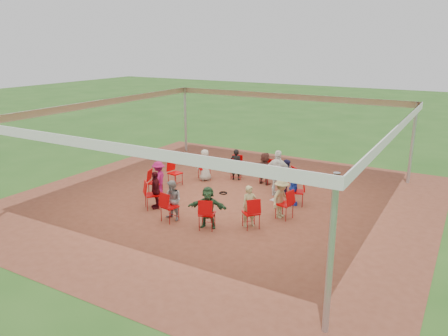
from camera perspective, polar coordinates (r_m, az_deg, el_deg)
The scene contains 29 objects.
ground at distance 14.50m, azimuth 0.01°, elevation -4.20°, with size 80.00×80.00×0.00m, color #265119.
dirt_patch at distance 14.49m, azimuth 0.01°, elevation -4.18°, with size 13.00×13.00×0.00m, color brown.
tent at distance 13.85m, azimuth 0.01°, elevation 5.04°, with size 10.33×10.33×3.00m.
chair_0 at distance 12.99m, azimuth 7.91°, elevation -4.71°, with size 0.42×0.44×0.90m, color #B80002, non-canonical shape.
chair_1 at distance 14.09m, azimuth 9.53°, elevation -3.09°, with size 0.42×0.44×0.90m, color #B80002, non-canonical shape.
chair_2 at distance 15.23m, azimuth 8.52°, elevation -1.58°, with size 0.42×0.44×0.90m, color #B80002, non-canonical shape.
chair_3 at distance 16.12m, azimuth 5.61°, elevation -0.48°, with size 0.42×0.44×0.90m, color #B80002, non-canonical shape.
chair_4 at distance 16.58m, azimuth 1.65°, elevation 0.06°, with size 0.42×0.44×0.90m, color #B80002, non-canonical shape.
chair_5 at distance 16.51m, azimuth -2.61°, elevation -0.01°, with size 0.42×0.44×0.90m, color #B80002, non-canonical shape.
chair_6 at distance 15.95m, azimuth -6.40°, elevation -0.69°, with size 0.42×0.44×0.90m, color #B80002, non-canonical shape.
chair_7 at distance 14.98m, azimuth -8.94°, elevation -1.90°, with size 0.42×0.44×0.90m, color #B80002, non-canonical shape.
chair_8 at distance 13.82m, azimuth -9.40°, elevation -3.48°, with size 0.42×0.44×0.90m, color #B80002, non-canonical shape.
chair_9 at distance 12.77m, azimuth -7.10°, elevation -5.04°, with size 0.42×0.44×0.90m, color #B80002, non-canonical shape.
chair_10 at distance 12.17m, azimuth -2.24°, elevation -6.01°, with size 0.42×0.44×0.90m, color #B80002, non-canonical shape.
chair_11 at distance 12.26m, azimuth 3.55°, elevation -5.87°, with size 0.42×0.44×0.90m, color #B80002, non-canonical shape.
person_seated_0 at distance 13.00m, azimuth 7.50°, elevation -3.96°, with size 0.77×0.38×1.19m, color tan.
person_seated_1 at distance 14.05m, azimuth 9.07°, elevation -2.48°, with size 0.70×0.36×1.19m, color #1F3DB8.
person_seated_2 at distance 15.13m, azimuth 8.14°, elevation -1.07°, with size 0.58×0.33×1.19m, color #18183B.
person_seated_3 at distance 15.98m, azimuth 5.37°, elevation -0.05°, with size 1.11×0.41×1.19m, color #522C24.
person_seated_4 at distance 16.42m, azimuth 1.58°, elevation 0.46°, with size 0.44×0.29×1.19m, color black.
person_seated_5 at distance 16.36m, azimuth -2.50°, elevation 0.39°, with size 0.58×0.33×1.19m, color #A29E8E.
person_seated_6 at distance 14.89m, azimuth -8.53°, elevation -1.37°, with size 0.77×0.38×1.19m, color #86114C.
person_seated_7 at distance 13.79m, azimuth -8.93°, elevation -2.83°, with size 0.70×0.36×1.19m, color #3F0A10.
person_seated_8 at distance 12.79m, azimuth -6.72°, elevation -4.26°, with size 0.58×0.33×1.19m, color gray.
person_seated_9 at distance 12.22m, azimuth -2.11°, elevation -5.14°, with size 1.11×0.41×1.19m, color #224528.
person_seated_10 at distance 12.30m, azimuth 3.36°, elevation -5.02°, with size 0.44×0.29×1.19m, color tan.
standing_person at distance 14.80m, azimuth 7.06°, elevation -0.67°, with size 0.92×0.47×1.57m, color silver.
cable_coil at distance 15.08m, azimuth -0.09°, elevation -3.30°, with size 0.30×0.30×0.03m.
laptop at distance 13.10m, azimuth 6.89°, elevation -3.95°, with size 0.29×0.33×0.20m.
Camera 1 is at (6.80, -11.77, 5.03)m, focal length 35.00 mm.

